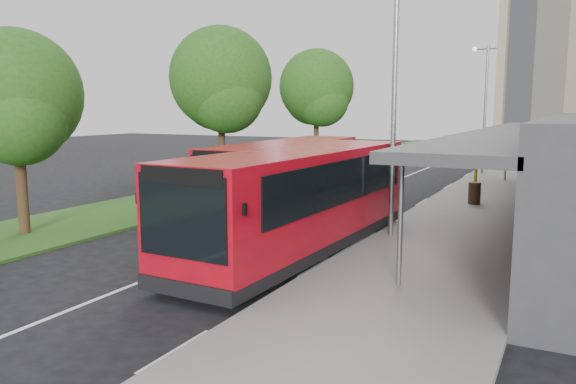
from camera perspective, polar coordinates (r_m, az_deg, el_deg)
name	(u,v)px	position (r m, az deg, el deg)	size (l,w,h in m)	color
ground	(249,239)	(18.58, -4.02, -4.79)	(120.00, 120.00, 0.00)	black
pavement	(508,180)	(35.89, 21.47, 1.19)	(5.00, 80.00, 0.15)	gray
grass_verge	(310,169)	(39.30, 2.26, 2.32)	(5.00, 80.00, 0.10)	#224E19
lane_centre_line	(385,185)	(32.17, 9.87, 0.75)	(0.12, 70.00, 0.01)	silver
kerb_dashes	(459,180)	(35.27, 16.94, 1.18)	(0.12, 56.00, 0.01)	silver
tree_near	(17,103)	(20.62, -25.81, 8.11)	(4.31, 4.31, 6.86)	#362615
tree_mid	(221,85)	(29.52, -6.80, 10.73)	(5.25, 5.25, 8.44)	#362615
tree_far	(317,92)	(40.05, 2.93, 10.14)	(5.23, 5.23, 8.41)	#362615
lamp_post_near	(392,94)	(18.26, 10.49, 9.78)	(1.44, 0.28, 8.00)	gray
lamp_post_far	(484,101)	(37.85, 19.29, 8.70)	(1.44, 0.28, 8.00)	gray
bus_main	(301,201)	(16.51, 1.31, -0.87)	(3.15, 10.95, 3.07)	#B10913
bus_second	(287,177)	(22.69, -0.07, 1.51)	(3.10, 10.49, 2.94)	#B10913
litter_bin	(474,193)	(25.63, 18.41, -0.12)	(0.52, 0.52, 0.94)	#342215
bollard	(476,173)	(33.07, 18.55, 1.88)	(0.18, 0.18, 1.12)	yellow
car_near	(487,149)	(55.36, 19.52, 4.19)	(1.39, 3.46, 1.18)	#5E0D13
car_far	(459,145)	(61.03, 16.98, 4.59)	(1.10, 3.16, 1.04)	navy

